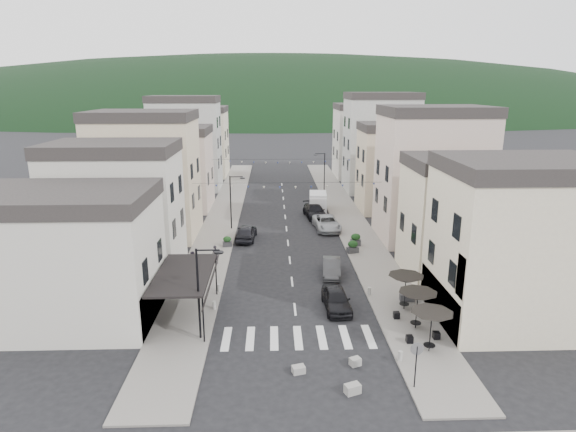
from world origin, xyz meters
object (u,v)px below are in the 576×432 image
(parked_car_c, at_px, (327,223))
(pedestrian_b, at_px, (193,262))
(delivery_van, at_px, (318,202))
(parked_car_d, at_px, (315,211))
(parked_car_e, at_px, (246,232))
(pedestrian_a, at_px, (215,255))
(parked_car_a, at_px, (336,299))
(parked_car_b, at_px, (332,267))

(parked_car_c, xyz_separation_m, pedestrian_b, (-12.71, -12.28, 0.23))
(parked_car_c, bearing_deg, delivery_van, 86.98)
(parked_car_d, bearing_deg, parked_car_e, -140.79)
(parked_car_e, height_order, pedestrian_a, pedestrian_a)
(parked_car_c, xyz_separation_m, delivery_van, (-0.22, 8.01, 0.48))
(parked_car_a, bearing_deg, delivery_van, 84.92)
(parked_car_a, xyz_separation_m, pedestrian_b, (-11.23, 7.22, 0.25))
(pedestrian_a, relative_size, pedestrian_b, 0.94)
(parked_car_a, bearing_deg, parked_car_e, 111.55)
(parked_car_c, relative_size, pedestrian_a, 3.36)
(parked_car_e, bearing_deg, delivery_van, -122.51)
(parked_car_b, height_order, pedestrian_a, pedestrian_a)
(parked_car_d, bearing_deg, parked_car_c, -88.18)
(delivery_van, bearing_deg, pedestrian_b, -117.04)
(parked_car_d, xyz_separation_m, pedestrian_b, (-11.85, -17.35, 0.21))
(parked_car_a, distance_m, parked_car_e, 17.72)
(parked_car_c, height_order, pedestrian_b, pedestrian_b)
(pedestrian_b, bearing_deg, pedestrian_a, 87.94)
(parked_car_d, distance_m, pedestrian_b, 21.02)
(parked_car_c, height_order, delivery_van, delivery_van)
(parked_car_a, height_order, delivery_van, delivery_van)
(parked_car_d, bearing_deg, pedestrian_b, -132.09)
(parked_car_e, xyz_separation_m, delivery_van, (8.47, 11.34, 0.43))
(parked_car_c, xyz_separation_m, pedestrian_a, (-11.03, -10.41, 0.18))
(parked_car_d, relative_size, delivery_van, 1.00)
(delivery_van, relative_size, pedestrian_a, 3.31)
(parked_car_e, xyz_separation_m, pedestrian_b, (-4.02, -8.96, 0.19))
(parked_car_a, bearing_deg, parked_car_d, 86.08)
(parked_car_b, distance_m, pedestrian_a, 10.36)
(parked_car_b, height_order, parked_car_d, parked_car_d)
(parked_car_a, distance_m, parked_car_c, 19.56)
(parked_car_c, bearing_deg, pedestrian_a, -141.26)
(parked_car_d, relative_size, pedestrian_b, 3.10)
(parked_car_b, height_order, parked_car_e, parked_car_e)
(parked_car_b, bearing_deg, parked_car_e, 133.87)
(parked_car_e, bearing_deg, parked_car_c, -154.83)
(parked_car_b, relative_size, pedestrian_a, 2.52)
(parked_car_c, distance_m, parked_car_d, 5.14)
(parked_car_d, xyz_separation_m, parked_car_e, (-7.83, -8.39, 0.02))
(parked_car_b, bearing_deg, parked_car_d, 95.48)
(delivery_van, bearing_deg, pedestrian_a, -115.84)
(parked_car_e, distance_m, pedestrian_b, 9.82)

